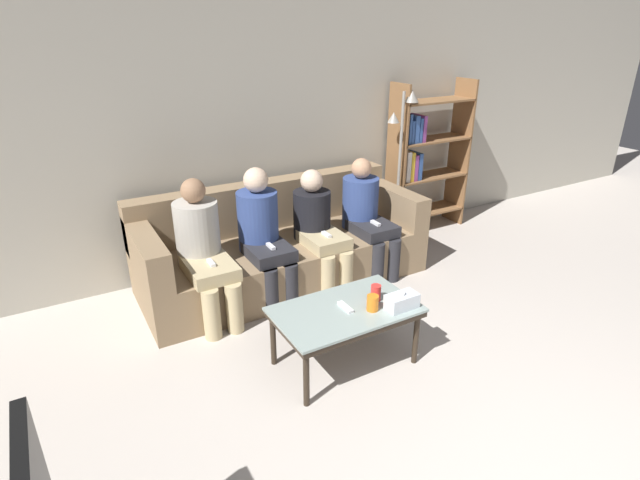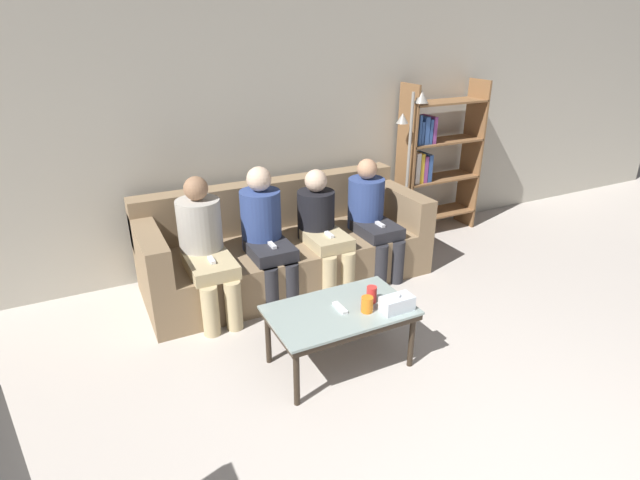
{
  "view_description": "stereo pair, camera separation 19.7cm",
  "coord_description": "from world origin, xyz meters",
  "px_view_note": "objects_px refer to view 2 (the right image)",
  "views": [
    {
      "loc": [
        -1.75,
        -0.69,
        2.2
      ],
      "look_at": [
        0.0,
        2.36,
        0.66
      ],
      "focal_mm": 28.0,
      "sensor_mm": 36.0,
      "label": 1
    },
    {
      "loc": [
        -1.58,
        -0.78,
        2.2
      ],
      "look_at": [
        0.0,
        2.36,
        0.66
      ],
      "focal_mm": 28.0,
      "sensor_mm": 36.0,
      "label": 2
    }
  ],
  "objects_px": {
    "couch": "(285,247)",
    "seated_person_right_end": "(371,214)",
    "seated_person_mid_right": "(321,226)",
    "seated_person_left_end": "(205,244)",
    "cup_near_left": "(367,304)",
    "seated_person_mid_left": "(265,230)",
    "bookshelf": "(430,162)",
    "game_remote": "(340,308)",
    "coffee_table": "(340,315)",
    "cup_near_right": "(372,294)",
    "tissue_box": "(397,303)",
    "standing_lamp": "(410,154)"
  },
  "relations": [
    {
      "from": "couch",
      "to": "seated_person_right_end",
      "type": "relative_size",
      "value": 2.37
    },
    {
      "from": "seated_person_mid_right",
      "to": "seated_person_left_end",
      "type": "bearing_deg",
      "value": -179.92
    },
    {
      "from": "cup_near_left",
      "to": "seated_person_mid_left",
      "type": "bearing_deg",
      "value": 100.26
    },
    {
      "from": "seated_person_left_end",
      "to": "seated_person_right_end",
      "type": "height_order",
      "value": "seated_person_left_end"
    },
    {
      "from": "seated_person_left_end",
      "to": "bookshelf",
      "type": "bearing_deg",
      "value": 11.67
    },
    {
      "from": "game_remote",
      "to": "seated_person_mid_right",
      "type": "distance_m",
      "value": 1.22
    },
    {
      "from": "couch",
      "to": "cup_near_left",
      "type": "xyz_separation_m",
      "value": [
        -0.03,
        -1.46,
        0.19
      ]
    },
    {
      "from": "coffee_table",
      "to": "cup_near_right",
      "type": "xyz_separation_m",
      "value": [
        0.24,
        -0.01,
        0.1
      ]
    },
    {
      "from": "seated_person_mid_left",
      "to": "couch",
      "type": "bearing_deg",
      "value": 38.07
    },
    {
      "from": "bookshelf",
      "to": "seated_person_left_end",
      "type": "xyz_separation_m",
      "value": [
        -2.63,
        -0.54,
        -0.22
      ]
    },
    {
      "from": "couch",
      "to": "seated_person_right_end",
      "type": "xyz_separation_m",
      "value": [
        0.78,
        -0.22,
        0.26
      ]
    },
    {
      "from": "tissue_box",
      "to": "seated_person_mid_left",
      "type": "distance_m",
      "value": 1.4
    },
    {
      "from": "seated_person_left_end",
      "to": "cup_near_right",
      "type": "bearing_deg",
      "value": -53.68
    },
    {
      "from": "game_remote",
      "to": "seated_person_right_end",
      "type": "bearing_deg",
      "value": 50.07
    },
    {
      "from": "tissue_box",
      "to": "seated_person_mid_right",
      "type": "height_order",
      "value": "seated_person_mid_right"
    },
    {
      "from": "cup_near_left",
      "to": "seated_person_right_end",
      "type": "height_order",
      "value": "seated_person_right_end"
    },
    {
      "from": "standing_lamp",
      "to": "seated_person_mid_left",
      "type": "distance_m",
      "value": 1.81
    },
    {
      "from": "standing_lamp",
      "to": "seated_person_mid_right",
      "type": "distance_m",
      "value": 1.34
    },
    {
      "from": "bookshelf",
      "to": "seated_person_mid_left",
      "type": "bearing_deg",
      "value": -166.11
    },
    {
      "from": "coffee_table",
      "to": "seated_person_right_end",
      "type": "xyz_separation_m",
      "value": [
        0.96,
        1.14,
        0.17
      ]
    },
    {
      "from": "cup_near_right",
      "to": "seated_person_mid_left",
      "type": "height_order",
      "value": "seated_person_mid_left"
    },
    {
      "from": "tissue_box",
      "to": "seated_person_mid_right",
      "type": "xyz_separation_m",
      "value": [
        0.11,
        1.31,
        0.06
      ]
    },
    {
      "from": "cup_near_right",
      "to": "standing_lamp",
      "type": "bearing_deg",
      "value": 47.76
    },
    {
      "from": "couch",
      "to": "bookshelf",
      "type": "xyz_separation_m",
      "value": [
        1.85,
        0.32,
        0.51
      ]
    },
    {
      "from": "cup_near_left",
      "to": "tissue_box",
      "type": "xyz_separation_m",
      "value": [
        0.19,
        -0.07,
        -0.0
      ]
    },
    {
      "from": "game_remote",
      "to": "seated_person_mid_right",
      "type": "relative_size",
      "value": 0.14
    },
    {
      "from": "couch",
      "to": "game_remote",
      "type": "height_order",
      "value": "couch"
    },
    {
      "from": "couch",
      "to": "cup_near_left",
      "type": "distance_m",
      "value": 1.48
    },
    {
      "from": "couch",
      "to": "coffee_table",
      "type": "xyz_separation_m",
      "value": [
        -0.18,
        -1.36,
        0.09
      ]
    },
    {
      "from": "standing_lamp",
      "to": "seated_person_mid_left",
      "type": "xyz_separation_m",
      "value": [
        -1.73,
        -0.38,
        -0.38
      ]
    },
    {
      "from": "tissue_box",
      "to": "bookshelf",
      "type": "bearing_deg",
      "value": 47.58
    },
    {
      "from": "seated_person_mid_left",
      "to": "seated_person_right_end",
      "type": "bearing_deg",
      "value": -0.71
    },
    {
      "from": "cup_near_left",
      "to": "bookshelf",
      "type": "height_order",
      "value": "bookshelf"
    },
    {
      "from": "standing_lamp",
      "to": "seated_person_mid_left",
      "type": "height_order",
      "value": "standing_lamp"
    },
    {
      "from": "coffee_table",
      "to": "cup_near_right",
      "type": "relative_size",
      "value": 8.38
    },
    {
      "from": "cup_near_right",
      "to": "tissue_box",
      "type": "xyz_separation_m",
      "value": [
        0.09,
        -0.17,
        -0.01
      ]
    },
    {
      "from": "game_remote",
      "to": "seated_person_left_end",
      "type": "height_order",
      "value": "seated_person_left_end"
    },
    {
      "from": "couch",
      "to": "standing_lamp",
      "type": "distance_m",
      "value": 1.62
    },
    {
      "from": "coffee_table",
      "to": "seated_person_mid_left",
      "type": "xyz_separation_m",
      "value": [
        -0.08,
        1.15,
        0.2
      ]
    },
    {
      "from": "tissue_box",
      "to": "seated_person_left_end",
      "type": "relative_size",
      "value": 0.2
    },
    {
      "from": "cup_near_left",
      "to": "bookshelf",
      "type": "distance_m",
      "value": 2.61
    },
    {
      "from": "couch",
      "to": "game_remote",
      "type": "distance_m",
      "value": 1.38
    },
    {
      "from": "game_remote",
      "to": "cup_near_left",
      "type": "bearing_deg",
      "value": -36.34
    },
    {
      "from": "coffee_table",
      "to": "tissue_box",
      "type": "distance_m",
      "value": 0.39
    },
    {
      "from": "couch",
      "to": "seated_person_left_end",
      "type": "distance_m",
      "value": 0.86
    },
    {
      "from": "bookshelf",
      "to": "tissue_box",
      "type": "bearing_deg",
      "value": -132.42
    },
    {
      "from": "couch",
      "to": "seated_person_mid_right",
      "type": "height_order",
      "value": "seated_person_mid_right"
    },
    {
      "from": "cup_near_right",
      "to": "standing_lamp",
      "type": "relative_size",
      "value": 0.07
    },
    {
      "from": "seated_person_right_end",
      "to": "coffee_table",
      "type": "bearing_deg",
      "value": -129.93
    },
    {
      "from": "tissue_box",
      "to": "couch",
      "type": "bearing_deg",
      "value": 95.74
    }
  ]
}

